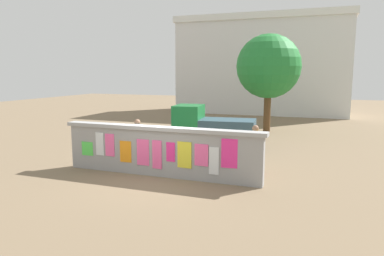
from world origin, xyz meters
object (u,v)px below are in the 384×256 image
auto_rickshaw_truck (210,127)px  motorcycle (141,141)px  bicycle_near (213,158)px  person_bystander (138,136)px  tree_roadside (269,67)px  person_walking (255,144)px

auto_rickshaw_truck → motorcycle: auto_rickshaw_truck is taller
auto_rickshaw_truck → bicycle_near: auto_rickshaw_truck is taller
motorcycle → bicycle_near: 3.82m
auto_rickshaw_truck → bicycle_near: bearing=-71.0°
auto_rickshaw_truck → person_bystander: size_ratio=2.30×
person_bystander → tree_roadside: size_ratio=0.30×
person_bystander → person_walking: bearing=0.1°
auto_rickshaw_truck → motorcycle: size_ratio=1.96×
person_walking → auto_rickshaw_truck: bearing=126.2°
auto_rickshaw_truck → person_bystander: (-1.62, -3.73, 0.09)m
motorcycle → tree_roadside: 8.92m
person_walking → person_bystander: size_ratio=1.00×
person_walking → tree_roadside: (-0.93, 8.78, 2.65)m
bicycle_near → person_walking: bearing=-5.8°
motorcycle → bicycle_near: size_ratio=1.11×
auto_rickshaw_truck → bicycle_near: size_ratio=2.18×
auto_rickshaw_truck → motorcycle: 3.23m
bicycle_near → person_walking: size_ratio=1.06×
bicycle_near → tree_roadside: tree_roadside is taller
bicycle_near → person_bystander: (-2.85, -0.16, 0.62)m
bicycle_near → person_bystander: bearing=-176.7°
motorcycle → tree_roadside: bearing=60.4°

